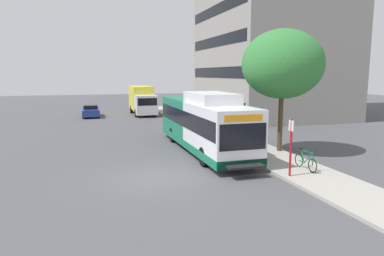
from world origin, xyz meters
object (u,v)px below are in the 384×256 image
at_px(box_truck_background, 142,100).
at_px(parked_car_far_lane, 91,111).
at_px(transit_bus, 203,123).
at_px(bus_stop_sign_pole, 291,143).
at_px(bicycle_parked, 306,161).
at_px(street_tree_near_stop, 283,64).

bearing_deg(box_truck_background, parked_car_far_lane, -174.65).
height_order(transit_bus, parked_car_far_lane, transit_bus).
xyz_separation_m(bus_stop_sign_pole, box_truck_background, (-2.40, 27.36, 0.09)).
bearing_deg(parked_car_far_lane, box_truck_background, 5.35).
relative_size(bicycle_parked, box_truck_background, 0.25).
height_order(transit_bus, box_truck_background, transit_bus).
xyz_separation_m(bus_stop_sign_pole, bicycle_parked, (1.33, 0.74, -1.09)).
height_order(transit_bus, bus_stop_sign_pole, transit_bus).
height_order(bus_stop_sign_pole, street_tree_near_stop, street_tree_near_stop).
xyz_separation_m(transit_bus, bicycle_parked, (3.18, -6.01, -1.14)).
height_order(bus_stop_sign_pole, box_truck_background, box_truck_background).
bearing_deg(bus_stop_sign_pole, box_truck_background, 95.02).
xyz_separation_m(parked_car_far_lane, box_truck_background, (5.82, 0.55, 1.08)).
xyz_separation_m(bus_stop_sign_pole, parked_car_far_lane, (-8.23, 26.81, -0.99)).
relative_size(bus_stop_sign_pole, box_truck_background, 0.37).
bearing_deg(box_truck_background, bicycle_parked, -82.01).
height_order(bus_stop_sign_pole, bicycle_parked, bus_stop_sign_pole).
bearing_deg(street_tree_near_stop, bicycle_parked, -103.74).
relative_size(street_tree_near_stop, parked_car_far_lane, 1.59).
height_order(street_tree_near_stop, box_truck_background, street_tree_near_stop).
bearing_deg(bus_stop_sign_pole, bicycle_parked, 28.92).
xyz_separation_m(bicycle_parked, box_truck_background, (-3.73, 26.62, 1.18)).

